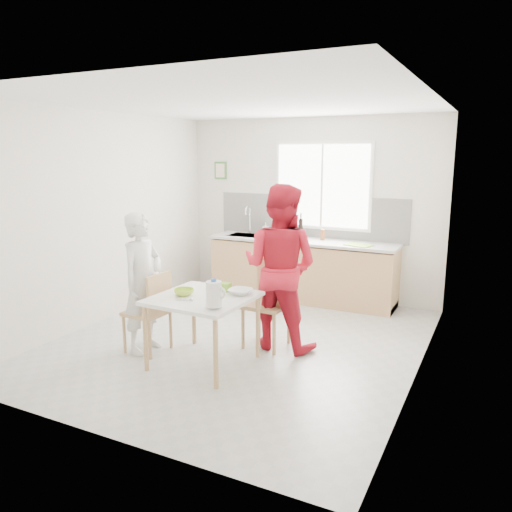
{
  "coord_description": "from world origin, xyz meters",
  "views": [
    {
      "loc": [
        2.64,
        -4.88,
        2.16
      ],
      "look_at": [
        0.11,
        0.2,
        1.0
      ],
      "focal_mm": 35.0,
      "sensor_mm": 36.0,
      "label": 1
    }
  ],
  "objects_px": {
    "bowl_green": "(184,292)",
    "bowl_white": "(240,292)",
    "chair_far": "(269,299)",
    "wine_bottle_b": "(301,228)",
    "person_red": "(280,267)",
    "milk_jug": "(214,294)",
    "wine_bottle_a": "(294,228)",
    "chair_left": "(152,309)",
    "dining_table": "(203,304)",
    "person_white": "(143,283)"
  },
  "relations": [
    {
      "from": "dining_table",
      "to": "wine_bottle_a",
      "type": "height_order",
      "value": "wine_bottle_a"
    },
    {
      "from": "bowl_green",
      "to": "wine_bottle_b",
      "type": "xyz_separation_m",
      "value": [
        0.17,
        2.85,
        0.31
      ]
    },
    {
      "from": "dining_table",
      "to": "chair_left",
      "type": "relative_size",
      "value": 1.08
    },
    {
      "from": "person_white",
      "to": "wine_bottle_a",
      "type": "bearing_deg",
      "value": -12.29
    },
    {
      "from": "person_red",
      "to": "wine_bottle_a",
      "type": "bearing_deg",
      "value": -70.49
    },
    {
      "from": "person_red",
      "to": "bowl_green",
      "type": "relative_size",
      "value": 8.89
    },
    {
      "from": "wine_bottle_b",
      "to": "person_red",
      "type": "bearing_deg",
      "value": -74.88
    },
    {
      "from": "chair_left",
      "to": "milk_jug",
      "type": "bearing_deg",
      "value": 74.44
    },
    {
      "from": "chair_left",
      "to": "chair_far",
      "type": "xyz_separation_m",
      "value": [
        1.06,
        0.79,
        0.04
      ]
    },
    {
      "from": "person_red",
      "to": "milk_jug",
      "type": "xyz_separation_m",
      "value": [
        -0.19,
        -1.1,
        -0.05
      ]
    },
    {
      "from": "wine_bottle_a",
      "to": "person_red",
      "type": "bearing_deg",
      "value": -72.22
    },
    {
      "from": "dining_table",
      "to": "person_white",
      "type": "relative_size",
      "value": 0.63
    },
    {
      "from": "dining_table",
      "to": "chair_far",
      "type": "height_order",
      "value": "chair_far"
    },
    {
      "from": "wine_bottle_a",
      "to": "chair_far",
      "type": "bearing_deg",
      "value": -75.8
    },
    {
      "from": "wine_bottle_a",
      "to": "bowl_green",
      "type": "bearing_deg",
      "value": -91.86
    },
    {
      "from": "chair_left",
      "to": "bowl_green",
      "type": "distance_m",
      "value": 0.55
    },
    {
      "from": "chair_left",
      "to": "milk_jug",
      "type": "xyz_separation_m",
      "value": [
        1.0,
        -0.31,
        0.38
      ]
    },
    {
      "from": "person_white",
      "to": "milk_jug",
      "type": "relative_size",
      "value": 5.85
    },
    {
      "from": "bowl_green",
      "to": "bowl_white",
      "type": "relative_size",
      "value": 0.88
    },
    {
      "from": "dining_table",
      "to": "chair_far",
      "type": "relative_size",
      "value": 0.99
    },
    {
      "from": "person_red",
      "to": "wine_bottle_a",
      "type": "relative_size",
      "value": 5.78
    },
    {
      "from": "person_white",
      "to": "milk_jug",
      "type": "distance_m",
      "value": 1.15
    },
    {
      "from": "bowl_white",
      "to": "bowl_green",
      "type": "bearing_deg",
      "value": -150.77
    },
    {
      "from": "chair_far",
      "to": "bowl_white",
      "type": "xyz_separation_m",
      "value": [
        -0.07,
        -0.57,
        0.22
      ]
    },
    {
      "from": "milk_jug",
      "to": "wine_bottle_b",
      "type": "height_order",
      "value": "wine_bottle_b"
    },
    {
      "from": "chair_left",
      "to": "bowl_white",
      "type": "relative_size",
      "value": 3.83
    },
    {
      "from": "chair_far",
      "to": "milk_jug",
      "type": "relative_size",
      "value": 3.71
    },
    {
      "from": "chair_left",
      "to": "bowl_white",
      "type": "height_order",
      "value": "chair_left"
    },
    {
      "from": "chair_far",
      "to": "person_white",
      "type": "bearing_deg",
      "value": -144.08
    },
    {
      "from": "dining_table",
      "to": "bowl_white",
      "type": "height_order",
      "value": "bowl_white"
    },
    {
      "from": "person_red",
      "to": "bowl_white",
      "type": "xyz_separation_m",
      "value": [
        -0.2,
        -0.57,
        -0.16
      ]
    },
    {
      "from": "chair_left",
      "to": "wine_bottle_b",
      "type": "distance_m",
      "value": 2.91
    },
    {
      "from": "chair_left",
      "to": "wine_bottle_a",
      "type": "height_order",
      "value": "wine_bottle_a"
    },
    {
      "from": "chair_left",
      "to": "chair_far",
      "type": "relative_size",
      "value": 0.92
    },
    {
      "from": "chair_far",
      "to": "wine_bottle_b",
      "type": "relative_size",
      "value": 3.29
    },
    {
      "from": "dining_table",
      "to": "milk_jug",
      "type": "height_order",
      "value": "milk_jug"
    },
    {
      "from": "bowl_white",
      "to": "wine_bottle_a",
      "type": "bearing_deg",
      "value": 99.53
    },
    {
      "from": "chair_left",
      "to": "dining_table",
      "type": "bearing_deg",
      "value": 90.0
    },
    {
      "from": "person_white",
      "to": "milk_jug",
      "type": "bearing_deg",
      "value": -104.12
    },
    {
      "from": "bowl_white",
      "to": "wine_bottle_a",
      "type": "relative_size",
      "value": 0.74
    },
    {
      "from": "chair_left",
      "to": "person_red",
      "type": "relative_size",
      "value": 0.49
    },
    {
      "from": "dining_table",
      "to": "bowl_green",
      "type": "relative_size",
      "value": 4.71
    },
    {
      "from": "dining_table",
      "to": "bowl_green",
      "type": "distance_m",
      "value": 0.23
    },
    {
      "from": "milk_jug",
      "to": "bowl_green",
      "type": "bearing_deg",
      "value": 156.31
    },
    {
      "from": "bowl_white",
      "to": "wine_bottle_b",
      "type": "relative_size",
      "value": 0.79
    },
    {
      "from": "wine_bottle_a",
      "to": "wine_bottle_b",
      "type": "bearing_deg",
      "value": 40.08
    },
    {
      "from": "chair_far",
      "to": "person_red",
      "type": "distance_m",
      "value": 0.4
    },
    {
      "from": "bowl_green",
      "to": "bowl_white",
      "type": "xyz_separation_m",
      "value": [
        0.51,
        0.28,
        -0.0
      ]
    },
    {
      "from": "milk_jug",
      "to": "wine_bottle_a",
      "type": "bearing_deg",
      "value": 99.76
    },
    {
      "from": "person_white",
      "to": "person_red",
      "type": "bearing_deg",
      "value": -56.99
    }
  ]
}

